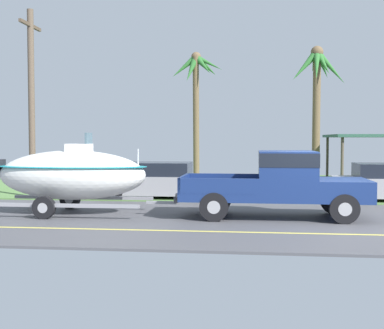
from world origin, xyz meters
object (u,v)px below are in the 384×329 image
boat_on_trailer (72,175)px  palm_tree_mid (196,81)px  pickup_truck_towing (286,181)px  palm_tree_near_right (317,82)px  utility_pole (31,101)px  parked_sedan_far (160,181)px

boat_on_trailer → palm_tree_mid: palm_tree_mid is taller
pickup_truck_towing → boat_on_trailer: size_ratio=0.96×
boat_on_trailer → palm_tree_near_right: (8.63, 11.92, 3.98)m
boat_on_trailer → palm_tree_mid: bearing=78.8°
boat_on_trailer → utility_pole: size_ratio=0.80×
palm_tree_near_right → utility_pole: utility_pole is taller
parked_sedan_far → palm_tree_mid: palm_tree_mid is taller
boat_on_trailer → palm_tree_near_right: 15.25m
parked_sedan_far → utility_pole: size_ratio=0.66×
boat_on_trailer → palm_tree_near_right: palm_tree_near_right is taller
boat_on_trailer → palm_tree_mid: 13.15m
palm_tree_near_right → palm_tree_mid: (-6.21, 0.34, 0.12)m
boat_on_trailer → utility_pole: bearing=127.2°
palm_tree_near_right → palm_tree_mid: size_ratio=1.02×
palm_tree_mid → palm_tree_near_right: bearing=-3.1°
pickup_truck_towing → palm_tree_mid: bearing=107.9°
palm_tree_mid → utility_pole: (-5.36, -8.39, -1.57)m
pickup_truck_towing → utility_pole: utility_pole is taller
pickup_truck_towing → palm_tree_near_right: (2.25, 11.92, 4.11)m
utility_pole → palm_tree_near_right: bearing=34.8°
parked_sedan_far → palm_tree_near_right: (6.69, 7.62, 4.50)m
boat_on_trailer → palm_tree_mid: size_ratio=0.84×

